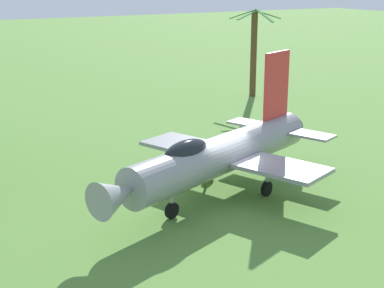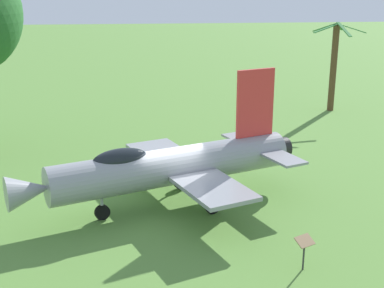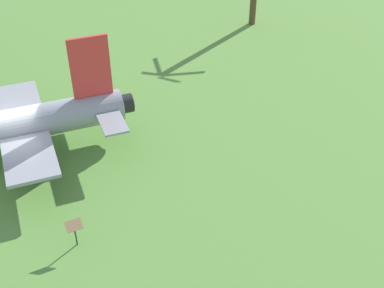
% 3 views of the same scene
% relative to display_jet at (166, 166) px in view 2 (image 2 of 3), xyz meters
% --- Properties ---
extents(ground_plane, '(200.00, 200.00, 0.00)m').
position_rel_display_jet_xyz_m(ground_plane, '(-0.12, 0.31, -1.76)').
color(ground_plane, '#568438').
extents(display_jet, '(8.39, 11.75, 5.36)m').
position_rel_display_jet_xyz_m(display_jet, '(0.00, 0.00, 0.00)').
color(display_jet, gray).
rests_on(display_jet, ground_plane).
extents(palm_tree, '(3.31, 3.75, 6.24)m').
position_rel_display_jet_xyz_m(palm_tree, '(-15.56, 12.82, 1.51)').
color(palm_tree, brown).
rests_on(palm_tree, ground_plane).
extents(info_plaque, '(0.62, 0.71, 1.14)m').
position_rel_display_jet_xyz_m(info_plaque, '(5.42, 4.04, -0.91)').
color(info_plaque, '#333333').
rests_on(info_plaque, ground_plane).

